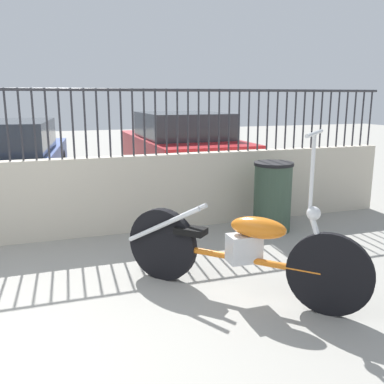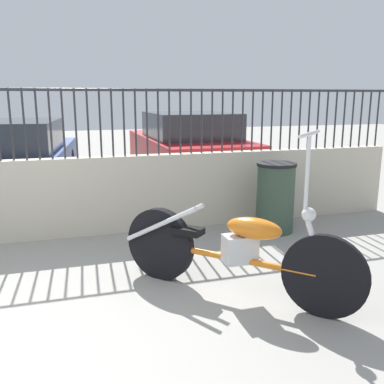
# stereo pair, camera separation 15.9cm
# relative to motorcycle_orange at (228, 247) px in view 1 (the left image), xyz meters

# --- Properties ---
(motorcycle_orange) EXTENTS (1.61, 1.66, 1.46)m
(motorcycle_orange) POSITION_rel_motorcycle_orange_xyz_m (0.00, 0.00, 0.00)
(motorcycle_orange) COLOR black
(motorcycle_orange) RESTS_ON ground_plane
(trash_bin) EXTENTS (0.50, 0.50, 0.89)m
(trash_bin) POSITION_rel_motorcycle_orange_xyz_m (1.27, 1.49, 0.02)
(trash_bin) COLOR #334738
(trash_bin) RESTS_ON ground_plane
(car_blue) EXTENTS (2.29, 4.40, 1.32)m
(car_blue) POSITION_rel_motorcycle_orange_xyz_m (-2.17, 4.65, 0.24)
(car_blue) COLOR black
(car_blue) RESTS_ON ground_plane
(car_red) EXTENTS (1.74, 4.04, 1.40)m
(car_red) POSITION_rel_motorcycle_orange_xyz_m (1.14, 5.04, 0.28)
(car_red) COLOR black
(car_red) RESTS_ON ground_plane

